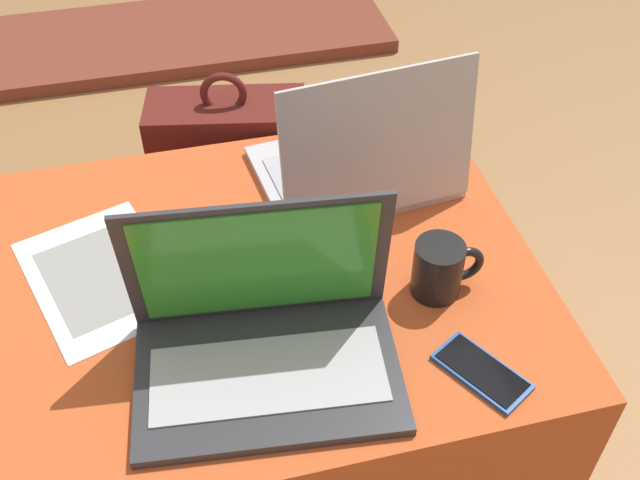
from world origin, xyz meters
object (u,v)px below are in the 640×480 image
paper_sheet (102,275)px  coffee_mug (440,268)px  laptop_near (265,336)px  backpack (234,188)px  cell_phone (482,372)px  laptop_far (360,163)px

paper_sheet → coffee_mug: bearing=-35.4°
laptop_near → coffee_mug: laptop_near is taller
backpack → paper_sheet: backpack is taller
backpack → paper_sheet: bearing=68.8°
paper_sheet → coffee_mug: coffee_mug is taller
cell_phone → coffee_mug: coffee_mug is taller
coffee_mug → cell_phone: bearing=-88.4°
laptop_near → paper_sheet: 0.33m
cell_phone → coffee_mug: (-0.00, 0.17, 0.04)m
laptop_near → laptop_far: laptop_far is taller
laptop_near → coffee_mug: size_ratio=3.45×
coffee_mug → laptop_far: bearing=100.4°
laptop_near → paper_sheet: laptop_near is taller
laptop_near → paper_sheet: bearing=141.2°
laptop_far → backpack: bearing=-62.9°
laptop_far → coffee_mug: 0.28m
backpack → coffee_mug: same height
cell_phone → backpack: backpack is taller
laptop_near → laptop_far: (0.24, 0.34, 0.00)m
laptop_far → coffee_mug: (0.05, -0.27, -0.01)m
laptop_near → cell_phone: 0.31m
laptop_far → backpack: size_ratio=0.71×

